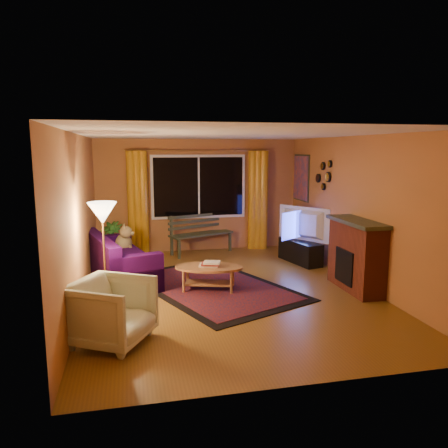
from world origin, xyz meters
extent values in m
cube|color=brown|center=(0.00, 0.00, -0.01)|extent=(4.50, 6.00, 0.02)
cube|color=white|center=(0.00, 0.00, 2.51)|extent=(4.50, 6.00, 0.02)
cube|color=#B6723D|center=(0.00, 3.01, 1.25)|extent=(4.50, 0.02, 2.50)
cube|color=#B6723D|center=(-2.26, 0.00, 1.25)|extent=(0.02, 6.00, 2.50)
cube|color=#B6723D|center=(2.26, 0.00, 1.25)|extent=(0.02, 6.00, 2.50)
cube|color=black|center=(0.00, 2.94, 1.45)|extent=(2.00, 0.02, 1.30)
cylinder|color=#BF8C3F|center=(0.00, 2.90, 2.25)|extent=(3.20, 0.03, 0.03)
cylinder|color=orange|center=(-1.35, 2.88, 1.12)|extent=(0.36, 0.36, 2.24)
cylinder|color=orange|center=(1.35, 2.88, 1.12)|extent=(0.36, 0.36, 2.24)
cube|color=#303621|center=(0.00, 2.66, 0.22)|extent=(1.50, 0.92, 0.43)
imported|color=#235B1E|center=(-1.91, 2.40, 0.40)|extent=(0.60, 0.60, 0.81)
cube|color=black|center=(-1.71, 0.94, 0.41)|extent=(1.37, 2.17, 0.81)
imported|color=beige|center=(-1.77, -1.62, 0.43)|extent=(1.09, 1.11, 0.86)
cylinder|color=#BF8C3F|center=(-1.89, -0.48, 0.78)|extent=(0.33, 0.33, 1.56)
cube|color=maroon|center=(-0.22, 0.23, 0.01)|extent=(2.99, 3.58, 0.02)
cylinder|color=#A26A3D|center=(-0.30, 0.08, 0.20)|extent=(1.38, 1.38, 0.40)
cube|color=black|center=(1.83, 1.44, 0.22)|extent=(0.59, 1.13, 0.45)
imported|color=black|center=(1.83, 1.44, 0.79)|extent=(0.80, 1.07, 0.68)
cube|color=maroon|center=(2.05, -0.40, 0.55)|extent=(0.40, 1.20, 1.10)
cube|color=#DB4C26|center=(2.22, 2.45, 1.65)|extent=(0.04, 0.76, 0.96)
camera|label=1|loc=(-1.52, -6.67, 2.27)|focal=35.00mm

